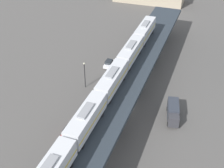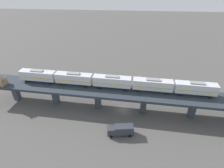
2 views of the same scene
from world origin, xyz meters
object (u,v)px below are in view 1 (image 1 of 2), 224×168
(street_car_red, at_px, (69,132))
(delivery_truck, at_px, (173,112))
(street_lamp, at_px, (85,73))
(street_car_white, at_px, (109,63))
(subway_train, at_px, (112,80))

(street_car_red, xyz_separation_m, delivery_truck, (19.33, 11.26, 0.82))
(street_lamp, bearing_deg, street_car_red, -80.37)
(street_car_red, relative_size, street_car_white, 1.01)
(subway_train, bearing_deg, street_lamp, 135.91)
(street_car_red, distance_m, street_car_white, 28.15)
(street_car_red, xyz_separation_m, street_lamp, (-2.88, 16.98, 3.17))
(street_car_red, distance_m, delivery_truck, 22.39)
(delivery_truck, bearing_deg, subway_train, -163.87)
(subway_train, relative_size, street_car_red, 13.75)
(subway_train, height_order, delivery_truck, subway_train)
(street_car_red, bearing_deg, street_lamp, 99.63)
(subway_train, height_order, street_lamp, subway_train)
(street_car_red, xyz_separation_m, street_car_white, (-0.18, 28.15, 0.00))
(street_car_red, relative_size, street_lamp, 0.65)
(street_car_white, distance_m, street_lamp, 11.92)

